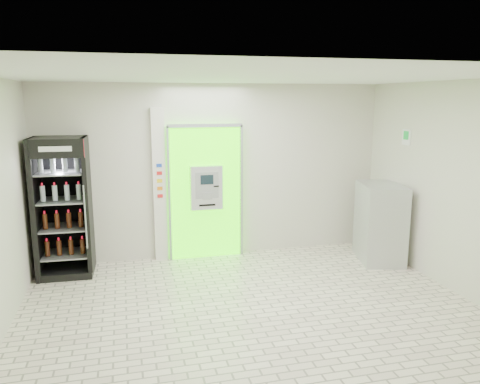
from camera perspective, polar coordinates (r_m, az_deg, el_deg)
name	(u,v)px	position (r m, az deg, el deg)	size (l,w,h in m)	color
ground	(254,314)	(6.26, 1.74, -14.65)	(6.00, 6.00, 0.00)	beige
room_shell	(255,174)	(5.70, 1.85, 2.23)	(6.00, 6.00, 6.00)	beige
atm_assembly	(206,191)	(8.10, -4.22, 0.10)	(1.30, 0.24, 2.33)	#37FF00
pillar	(160,186)	(8.02, -9.78, 0.78)	(0.22, 0.11, 2.60)	silver
beverage_cooler	(63,210)	(7.80, -20.74, -2.02)	(0.84, 0.78, 2.17)	black
steel_cabinet	(380,222)	(8.36, 16.70, -3.58)	(0.90, 1.13, 1.33)	#B6B9BE
exit_sign	(406,137)	(8.21, 19.63, 6.33)	(0.02, 0.22, 0.26)	white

